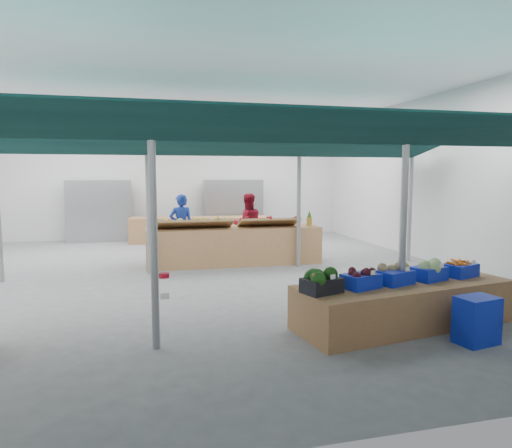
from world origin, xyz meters
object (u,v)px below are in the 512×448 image
object	(u,v)px
vendor_right	(248,224)
vendor_left	(181,226)
veg_counter	(404,304)
fruit_counter	(234,246)
crate_stack	(477,320)

from	to	relation	value
vendor_right	vendor_left	bearing A→B (deg)	1.08
veg_counter	fruit_counter	distance (m)	5.39
veg_counter	vendor_right	size ratio (longest dim) A/B	1.93
vendor_left	vendor_right	xyz separation A→B (m)	(1.80, 0.00, 0.00)
crate_stack	vendor_right	distance (m)	7.32
crate_stack	vendor_left	world-z (taller)	vendor_left
fruit_counter	crate_stack	xyz separation A→B (m)	(2.04, -6.05, -0.14)
veg_counter	crate_stack	world-z (taller)	veg_counter
veg_counter	vendor_left	size ratio (longest dim) A/B	1.93
fruit_counter	veg_counter	bearing A→B (deg)	-72.63
crate_stack	vendor_right	xyz separation A→B (m)	(-1.44, 7.15, 0.54)
fruit_counter	vendor_left	world-z (taller)	vendor_left
vendor_left	vendor_right	distance (m)	1.80
fruit_counter	vendor_left	distance (m)	1.68
fruit_counter	crate_stack	bearing A→B (deg)	-70.33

